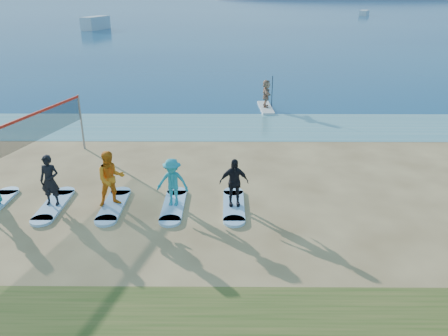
{
  "coord_description": "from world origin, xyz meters",
  "views": [
    {
      "loc": [
        1.05,
        -11.77,
        6.74
      ],
      "look_at": [
        0.95,
        2.0,
        1.1
      ],
      "focal_mm": 35.0,
      "sensor_mm": 36.0,
      "label": 1
    }
  ],
  "objects_px": {
    "surfboard_1": "(54,205)",
    "surfboard_3": "(174,206)",
    "student_4": "(234,182)",
    "student_1": "(50,180)",
    "surfboard_2": "(114,205)",
    "paddleboard": "(266,108)",
    "student_3": "(172,182)",
    "paddleboarder": "(266,93)",
    "boat_offshore_a": "(96,30)",
    "surfboard_4": "(234,206)",
    "boat_offshore_b": "(364,15)",
    "student_2": "(111,179)",
    "volleyball_net": "(9,139)"
  },
  "relations": [
    {
      "from": "surfboard_1",
      "to": "surfboard_3",
      "type": "bearing_deg",
      "value": 0.0
    },
    {
      "from": "surfboard_1",
      "to": "student_4",
      "type": "relative_size",
      "value": 1.35
    },
    {
      "from": "student_1",
      "to": "student_4",
      "type": "relative_size",
      "value": 1.06
    },
    {
      "from": "surfboard_1",
      "to": "surfboard_2",
      "type": "relative_size",
      "value": 1.0
    },
    {
      "from": "paddleboard",
      "to": "student_3",
      "type": "relative_size",
      "value": 1.84
    },
    {
      "from": "paddleboarder",
      "to": "student_4",
      "type": "relative_size",
      "value": 1.0
    },
    {
      "from": "student_3",
      "to": "boat_offshore_a",
      "type": "bearing_deg",
      "value": 114.47
    },
    {
      "from": "student_1",
      "to": "student_4",
      "type": "distance_m",
      "value": 6.03
    },
    {
      "from": "boat_offshore_a",
      "to": "surfboard_4",
      "type": "relative_size",
      "value": 3.11
    },
    {
      "from": "paddleboard",
      "to": "student_4",
      "type": "xyz_separation_m",
      "value": [
        -2.13,
        -13.05,
        0.85
      ]
    },
    {
      "from": "surfboard_4",
      "to": "boat_offshore_b",
      "type": "bearing_deg",
      "value": 71.88
    },
    {
      "from": "surfboard_3",
      "to": "surfboard_2",
      "type": "bearing_deg",
      "value": 180.0
    },
    {
      "from": "boat_offshore_a",
      "to": "surfboard_2",
      "type": "xyz_separation_m",
      "value": [
        19.94,
        -69.48,
        0.04
      ]
    },
    {
      "from": "student_1",
      "to": "surfboard_4",
      "type": "distance_m",
      "value": 6.1
    },
    {
      "from": "paddleboard",
      "to": "student_2",
      "type": "height_order",
      "value": "student_2"
    },
    {
      "from": "surfboard_1",
      "to": "student_4",
      "type": "height_order",
      "value": "student_4"
    },
    {
      "from": "paddleboard",
      "to": "boat_offshore_a",
      "type": "bearing_deg",
      "value": 112.31
    },
    {
      "from": "student_2",
      "to": "boat_offshore_b",
      "type": "bearing_deg",
      "value": 46.06
    },
    {
      "from": "paddleboarder",
      "to": "surfboard_3",
      "type": "relative_size",
      "value": 0.74
    },
    {
      "from": "student_1",
      "to": "surfboard_4",
      "type": "relative_size",
      "value": 0.79
    },
    {
      "from": "surfboard_2",
      "to": "student_2",
      "type": "xyz_separation_m",
      "value": [
        0.0,
        -0.0,
        0.98
      ]
    },
    {
      "from": "boat_offshore_a",
      "to": "surfboard_4",
      "type": "distance_m",
      "value": 73.49
    },
    {
      "from": "volleyball_net",
      "to": "boat_offshore_a",
      "type": "distance_m",
      "value": 69.99
    },
    {
      "from": "boat_offshore_a",
      "to": "volleyball_net",
      "type": "bearing_deg",
      "value": -62.95
    },
    {
      "from": "paddleboard",
      "to": "surfboard_1",
      "type": "bearing_deg",
      "value": -124.55
    },
    {
      "from": "student_1",
      "to": "student_2",
      "type": "relative_size",
      "value": 0.92
    },
    {
      "from": "boat_offshore_b",
      "to": "student_1",
      "type": "relative_size",
      "value": 3.64
    },
    {
      "from": "volleyball_net",
      "to": "student_4",
      "type": "height_order",
      "value": "volleyball_net"
    },
    {
      "from": "surfboard_2",
      "to": "surfboard_3",
      "type": "xyz_separation_m",
      "value": [
        2.01,
        0.0,
        0.0
      ]
    },
    {
      "from": "boat_offshore_b",
      "to": "surfboard_2",
      "type": "relative_size",
      "value": 2.87
    },
    {
      "from": "volleyball_net",
      "to": "surfboard_3",
      "type": "relative_size",
      "value": 4.01
    },
    {
      "from": "surfboard_4",
      "to": "volleyball_net",
      "type": "bearing_deg",
      "value": 169.89
    },
    {
      "from": "student_2",
      "to": "student_3",
      "type": "distance_m",
      "value": 2.01
    },
    {
      "from": "boat_offshore_a",
      "to": "surfboard_3",
      "type": "height_order",
      "value": "boat_offshore_a"
    },
    {
      "from": "paddleboarder",
      "to": "surfboard_2",
      "type": "xyz_separation_m",
      "value": [
        -6.16,
        -13.05,
        -0.89
      ]
    },
    {
      "from": "boat_offshore_b",
      "to": "surfboard_2",
      "type": "xyz_separation_m",
      "value": [
        -42.13,
        -116.45,
        0.04
      ]
    },
    {
      "from": "boat_offshore_a",
      "to": "boat_offshore_b",
      "type": "height_order",
      "value": "boat_offshore_a"
    },
    {
      "from": "volleyball_net",
      "to": "paddleboard",
      "type": "xyz_separation_m",
      "value": [
        9.98,
        11.65,
        -1.84
      ]
    },
    {
      "from": "student_2",
      "to": "student_3",
      "type": "height_order",
      "value": "student_2"
    },
    {
      "from": "boat_offshore_b",
      "to": "boat_offshore_a",
      "type": "bearing_deg",
      "value": -119.4
    },
    {
      "from": "paddleboard",
      "to": "surfboard_1",
      "type": "distance_m",
      "value": 15.4
    },
    {
      "from": "volleyball_net",
      "to": "surfboard_3",
      "type": "height_order",
      "value": "volleyball_net"
    },
    {
      "from": "student_2",
      "to": "student_4",
      "type": "bearing_deg",
      "value": -24.05
    },
    {
      "from": "student_2",
      "to": "surfboard_3",
      "type": "xyz_separation_m",
      "value": [
        2.01,
        0.0,
        -0.98
      ]
    },
    {
      "from": "boat_offshore_a",
      "to": "student_2",
      "type": "height_order",
      "value": "student_2"
    },
    {
      "from": "student_2",
      "to": "student_4",
      "type": "distance_m",
      "value": 4.02
    },
    {
      "from": "paddleboard",
      "to": "surfboard_2",
      "type": "distance_m",
      "value": 14.43
    },
    {
      "from": "volleyball_net",
      "to": "paddleboard",
      "type": "height_order",
      "value": "volleyball_net"
    },
    {
      "from": "paddleboard",
      "to": "volleyball_net",
      "type": "bearing_deg",
      "value": -133.08
    },
    {
      "from": "paddleboarder",
      "to": "student_2",
      "type": "height_order",
      "value": "student_2"
    }
  ]
}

